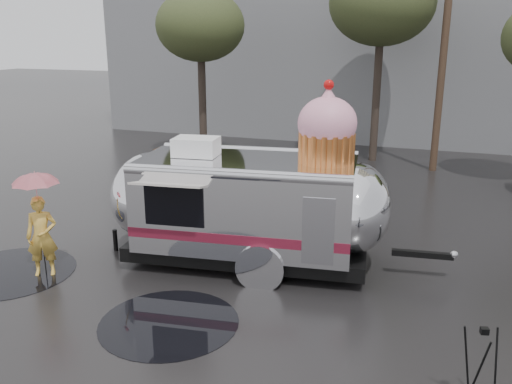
% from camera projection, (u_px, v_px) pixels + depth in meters
% --- Properties ---
extents(ground, '(120.00, 120.00, 0.00)m').
position_uv_depth(ground, '(256.00, 339.00, 9.63)').
color(ground, black).
rests_on(ground, ground).
extents(puddles, '(14.50, 11.34, 0.01)m').
position_uv_depth(puddles, '(263.00, 305.00, 10.83)').
color(puddles, black).
rests_on(puddles, ground).
extents(grey_building, '(22.00, 12.00, 13.00)m').
position_uv_depth(grey_building, '(330.00, 10.00, 30.79)').
color(grey_building, slate).
rests_on(grey_building, ground).
extents(utility_pole, '(1.60, 0.28, 9.00)m').
position_uv_depth(utility_pole, '(444.00, 50.00, 20.20)').
color(utility_pole, '#473323').
rests_on(utility_pole, ground).
extents(tree_left, '(3.64, 3.64, 6.95)m').
position_uv_depth(tree_left, '(200.00, 27.00, 22.08)').
color(tree_left, '#382D26').
rests_on(tree_left, ground).
extents(tree_mid, '(4.20, 4.20, 8.03)m').
position_uv_depth(tree_mid, '(382.00, 4.00, 21.42)').
color(tree_mid, '#382D26').
rests_on(tree_mid, ground).
extents(barricade_row, '(4.30, 0.80, 1.00)m').
position_uv_depth(barricade_row, '(205.00, 164.00, 20.27)').
color(barricade_row, '#473323').
rests_on(barricade_row, ground).
extents(airstream_trailer, '(8.10, 3.71, 4.39)m').
position_uv_depth(airstream_trailer, '(252.00, 201.00, 12.41)').
color(airstream_trailer, silver).
rests_on(airstream_trailer, ground).
extents(person_left, '(0.79, 0.70, 1.82)m').
position_uv_depth(person_left, '(42.00, 236.00, 11.97)').
color(person_left, gold).
rests_on(person_left, ground).
extents(umbrella_pink, '(1.24, 1.24, 2.39)m').
position_uv_depth(umbrella_pink, '(36.00, 190.00, 11.68)').
color(umbrella_pink, pink).
rests_on(umbrella_pink, ground).
extents(tripod, '(0.54, 0.54, 1.33)m').
position_uv_depth(tripod, '(480.00, 364.00, 7.62)').
color(tripod, black).
rests_on(tripod, ground).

